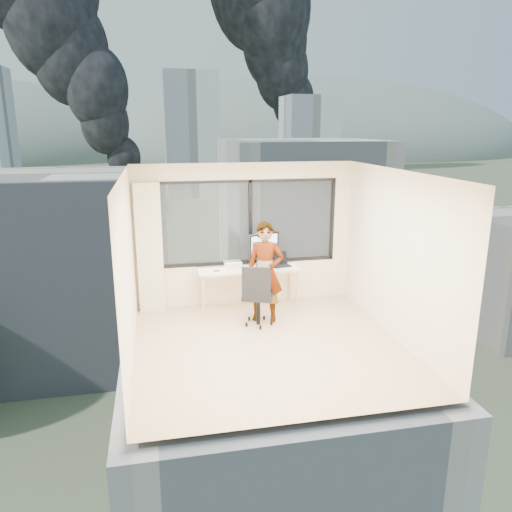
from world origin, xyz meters
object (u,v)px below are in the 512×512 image
object	(u,v)px
monitor	(264,249)
laptop	(281,260)
chair	(258,294)
desk	(249,288)
handbag	(277,257)
game_console	(233,264)
person	(265,272)

from	to	relation	value
monitor	laptop	xyz separation A→B (m)	(0.30, -0.06, -0.20)
chair	laptop	distance (m)	1.06
desk	laptop	bearing A→B (deg)	2.58
chair	handbag	bearing A→B (deg)	82.07
monitor	game_console	world-z (taller)	monitor
person	monitor	bearing A→B (deg)	100.79
person	handbag	distance (m)	0.96
desk	monitor	distance (m)	0.75
laptop	chair	bearing A→B (deg)	-134.34
desk	monitor	size ratio (longest dim) A/B	2.89
game_console	handbag	world-z (taller)	handbag
chair	laptop	xyz separation A→B (m)	(0.59, 0.83, 0.32)
laptop	handbag	bearing A→B (deg)	87.08
monitor	game_console	distance (m)	0.63
monitor	handbag	size ratio (longest dim) A/B	2.26
person	game_console	distance (m)	0.96
monitor	handbag	world-z (taller)	monitor
laptop	handbag	distance (m)	0.21
desk	game_console	xyz separation A→B (m)	(-0.25, 0.24, 0.41)
handbag	laptop	bearing A→B (deg)	-65.05
chair	game_console	distance (m)	1.10
game_console	laptop	world-z (taller)	laptop
game_console	handbag	xyz separation A→B (m)	(0.83, 0.00, 0.07)
laptop	person	bearing A→B (deg)	-132.50
chair	monitor	distance (m)	1.07
desk	game_console	distance (m)	0.54
chair	laptop	size ratio (longest dim) A/B	2.96
person	laptop	world-z (taller)	person
person	laptop	distance (m)	0.79
handbag	chair	bearing A→B (deg)	-99.68
monitor	handbag	bearing A→B (deg)	6.97
person	desk	bearing A→B (deg)	126.01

